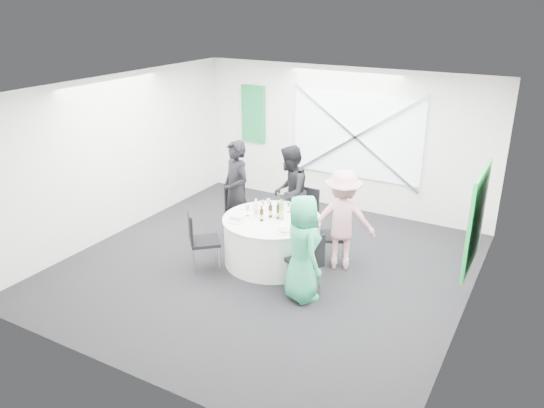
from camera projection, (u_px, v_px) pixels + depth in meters
The scene contains 45 objects.
floor at pixel (266, 266), 8.44m from camera, with size 6.00×6.00×0.00m, color black.
ceiling at pixel (265, 89), 7.41m from camera, with size 6.00×6.00×0.00m, color white.
wall_back at pixel (342, 139), 10.36m from camera, with size 6.00×6.00×0.00m, color silver.
wall_front at pixel (121, 267), 5.49m from camera, with size 6.00×6.00×0.00m, color silver.
wall_left at pixel (118, 156), 9.29m from camera, with size 6.00×6.00×0.00m, color silver.
wall_right at pixel (475, 223), 6.56m from camera, with size 6.00×6.00×0.00m, color silver.
window_panel at pixel (356, 137), 10.15m from camera, with size 2.60×0.03×1.60m, color silver.
window_brace_a at pixel (355, 137), 10.12m from camera, with size 0.05×0.05×3.16m, color silver.
window_brace_b at pixel (355, 137), 10.12m from camera, with size 0.05×0.05×3.16m, color silver.
green_banner at pixel (253, 114), 11.12m from camera, with size 0.55×0.04×1.20m, color #16713A.
green_sign at pixel (476, 220), 7.15m from camera, with size 0.05×1.20×1.40m, color #198D3B.
banquet_table at pixel (272, 240), 8.46m from camera, with size 1.56×1.56×0.76m.
chair_back at pixel (306, 210), 9.29m from camera, with size 0.43×0.44×0.89m.
chair_back_left at pixel (238, 207), 9.36m from camera, with size 0.58×0.57×0.92m.
chair_back_right at pixel (340, 231), 8.36m from camera, with size 0.59×0.58×0.95m.
chair_front_right at pixel (307, 259), 7.48m from camera, with size 0.60×0.60×0.94m.
chair_front_left at pixel (199, 236), 8.15m from camera, with size 0.62×0.62×0.97m.
person_man_back_left at pixel (236, 191), 9.12m from camera, with size 0.65×0.42×1.77m, color black.
person_man_back at pixel (290, 193), 9.19m from camera, with size 0.81×0.44×1.67m, color black.
person_woman_pink at pixel (342, 220), 8.15m from camera, with size 1.04×0.48×1.60m, color #C27E88.
person_woman_green at pixel (302, 248), 7.30m from camera, with size 0.75×0.49×1.54m, color #2BA16C.
plate_back at pixel (285, 206), 8.78m from camera, with size 0.24×0.24×0.01m.
plate_back_left at pixel (254, 208), 8.71m from camera, with size 0.26×0.26×0.01m.
plate_back_right at pixel (310, 218), 8.30m from camera, with size 0.25×0.25×0.04m.
plate_front_right at pixel (285, 231), 7.83m from camera, with size 0.29×0.29×0.04m.
plate_front_left at pixel (236, 220), 8.22m from camera, with size 0.30×0.30×0.01m.
napkin at pixel (237, 217), 8.24m from camera, with size 0.19×0.13×0.05m, color silver.
beer_bottle_a at pixel (271, 211), 8.33m from camera, with size 0.06×0.06×0.26m.
beer_bottle_b at pixel (278, 211), 8.34m from camera, with size 0.06×0.06×0.25m.
beer_bottle_c at pixel (278, 213), 8.27m from camera, with size 0.06×0.06×0.24m.
beer_bottle_d at pixel (262, 215), 8.19m from camera, with size 0.06×0.06×0.24m.
green_water_bottle at pixel (281, 212), 8.23m from camera, with size 0.08×0.08×0.33m.
clear_water_bottle at pixel (256, 210), 8.32m from camera, with size 0.08×0.08×0.31m.
wine_glass_a at pixel (248, 209), 8.37m from camera, with size 0.07×0.07×0.17m.
wine_glass_b at pixel (263, 203), 8.58m from camera, with size 0.07×0.07×0.17m.
wine_glass_c at pixel (268, 201), 8.65m from camera, with size 0.07×0.07×0.17m.
wine_glass_d at pixel (289, 205), 8.52m from camera, with size 0.07×0.07×0.17m.
fork_a at pixel (307, 223), 8.14m from camera, with size 0.01×0.15×0.01m, color silver.
knife_a at pixel (305, 213), 8.52m from camera, with size 0.01×0.15×0.01m, color silver.
fork_b at pixel (264, 205), 8.84m from camera, with size 0.01×0.15×0.01m, color silver.
knife_b at pixel (245, 209), 8.67m from camera, with size 0.01×0.15×0.01m, color silver.
fork_c at pixel (237, 215), 8.42m from camera, with size 0.01×0.15×0.01m, color silver.
knife_c at pixel (237, 224), 8.11m from camera, with size 0.01×0.15×0.01m, color silver.
fork_d at pixel (299, 209), 8.67m from camera, with size 0.01×0.15×0.01m, color silver.
knife_d at pixel (282, 205), 8.83m from camera, with size 0.01×0.15×0.01m, color silver.
Camera 1 is at (3.75, -6.48, 4.01)m, focal length 35.00 mm.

